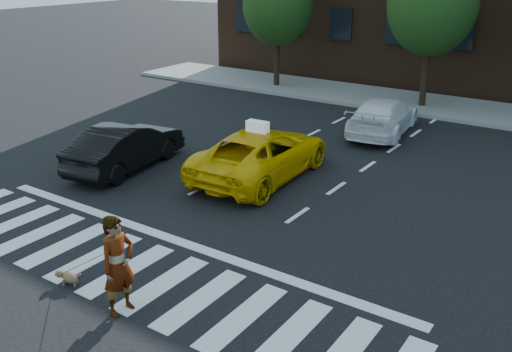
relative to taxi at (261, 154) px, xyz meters
The scene contains 10 objects.
ground 6.27m from the taxi, 83.39° to the right, with size 120.00×120.00×0.00m, color black.
crosswalk 6.27m from the taxi, 83.39° to the right, with size 13.00×2.40×0.01m, color silver.
stop_line 4.70m from the taxi, 81.12° to the right, with size 12.00×0.30×0.01m, color silver.
sidewalk_far 11.35m from the taxi, 86.37° to the left, with size 30.00×4.00×0.15m, color slate.
taxi is the anchor object (origin of this frame).
black_sedan 4.26m from the taxi, 155.74° to the right, with size 1.51×4.33×1.43m, color black.
white_suv 6.40m from the taxi, 78.69° to the left, with size 1.87×4.61×1.34m, color white.
woman 7.50m from the taxi, 76.58° to the right, with size 0.71×0.47×1.95m, color #999999.
dog 7.29m from the taxi, 88.84° to the right, with size 0.55×0.38×0.33m.
taxi_sign 0.91m from the taxi, 90.00° to the right, with size 0.65×0.28×0.32m, color white.
Camera 1 is at (8.18, -7.18, 6.21)m, focal length 40.00 mm.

